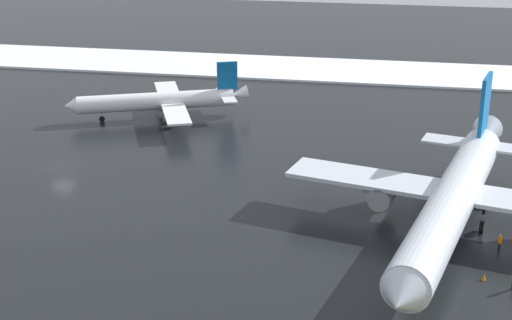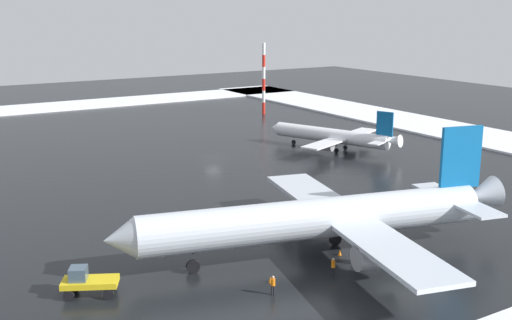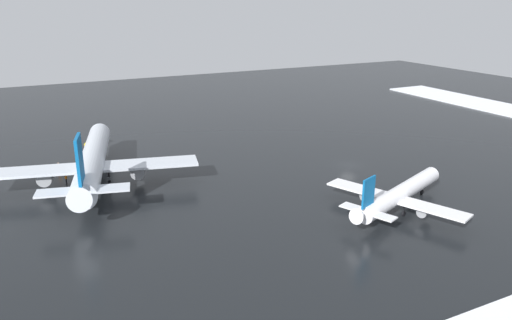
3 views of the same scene
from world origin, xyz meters
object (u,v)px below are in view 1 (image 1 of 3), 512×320
(ground_crew_mid_apron, at_px, (500,242))
(traffic_cone_mid_line, at_px, (484,277))
(traffic_cone_near_nose, at_px, (455,228))
(airplane_distant_tail, at_px, (454,199))
(airplane_far_rear, at_px, (161,101))

(ground_crew_mid_apron, relative_size, traffic_cone_mid_line, 3.11)
(traffic_cone_near_nose, bearing_deg, traffic_cone_mid_line, 101.39)
(airplane_distant_tail, height_order, traffic_cone_near_nose, airplane_distant_tail)
(airplane_distant_tail, height_order, traffic_cone_mid_line, airplane_distant_tail)
(ground_crew_mid_apron, xyz_separation_m, traffic_cone_near_nose, (3.63, -3.70, -0.70))
(airplane_far_rear, xyz_separation_m, traffic_cone_near_nose, (-37.65, 28.93, -2.18))
(traffic_cone_mid_line, bearing_deg, airplane_far_rear, -44.00)
(traffic_cone_mid_line, bearing_deg, traffic_cone_near_nose, -78.61)
(ground_crew_mid_apron, bearing_deg, airplane_far_rear, -52.58)
(airplane_far_rear, xyz_separation_m, ground_crew_mid_apron, (-41.27, 32.63, -1.49))
(traffic_cone_near_nose, xyz_separation_m, traffic_cone_mid_line, (-1.86, 9.22, 0.00))
(airplane_far_rear, height_order, traffic_cone_near_nose, airplane_far_rear)
(airplane_far_rear, distance_m, ground_crew_mid_apron, 52.63)
(traffic_cone_near_nose, bearing_deg, airplane_distant_tail, 71.61)
(airplane_distant_tail, relative_size, airplane_far_rear, 1.66)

